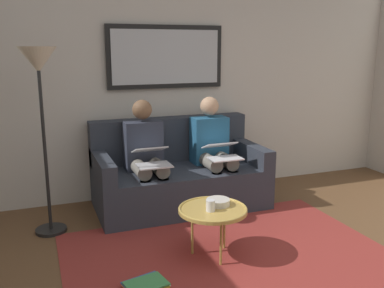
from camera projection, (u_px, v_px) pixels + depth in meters
name	position (u px, v px, depth m)	size (l,w,h in m)	color
wall_rear	(164.00, 80.00, 4.76)	(6.00, 0.12, 2.60)	beige
area_rug	(229.00, 255.00, 3.45)	(2.60, 1.80, 0.01)	maroon
couch	(178.00, 176.00, 4.54)	(1.75, 0.90, 0.90)	#2D333D
framed_mirror	(166.00, 57.00, 4.62)	(1.30, 0.05, 0.68)	black
coffee_table	(213.00, 210.00, 3.37)	(0.55, 0.55, 0.41)	tan
cup	(210.00, 206.00, 3.31)	(0.07, 0.07, 0.09)	silver
bowl	(218.00, 202.00, 3.44)	(0.19, 0.19, 0.05)	beige
person_left	(213.00, 147.00, 4.54)	(0.38, 0.58, 1.14)	#235B84
laptop_white	(222.00, 151.00, 4.31)	(0.33, 0.35, 0.15)	white
person_right	(146.00, 153.00, 4.28)	(0.38, 0.58, 1.14)	#2D3342
laptop_silver	(152.00, 156.00, 4.07)	(0.32, 0.39, 0.17)	silver
magazine_stack	(146.00, 285.00, 2.97)	(0.33, 0.28, 0.05)	red
standing_lamp	(39.00, 81.00, 3.60)	(0.32, 0.32, 1.66)	black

